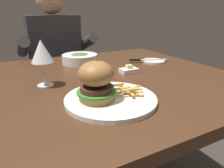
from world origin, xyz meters
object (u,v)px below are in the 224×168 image
at_px(table_knife, 145,60).
at_px(bread_plate, 154,61).
at_px(main_plate, 111,99).
at_px(burger_sandwich, 96,81).
at_px(wine_glass, 42,52).
at_px(butter_dish, 129,70).
at_px(diner_person, 57,72).
at_px(soup_bowl, 81,58).

bearing_deg(table_knife, bread_plate, -19.68).
xyz_separation_m(main_plate, burger_sandwich, (-0.05, 0.00, 0.07)).
bearing_deg(wine_glass, main_plate, -57.04).
xyz_separation_m(main_plate, butter_dish, (0.21, 0.24, 0.00)).
height_order(main_plate, bread_plate, main_plate).
height_order(main_plate, burger_sandwich, burger_sandwich).
relative_size(butter_dish, diner_person, 0.07).
height_order(bread_plate, diner_person, diner_person).
bearing_deg(bread_plate, table_knife, 160.32).
relative_size(burger_sandwich, soup_bowl, 0.69).
relative_size(table_knife, diner_person, 0.18).
bearing_deg(diner_person, main_plate, -92.58).
height_order(butter_dish, soup_bowl, soup_bowl).
bearing_deg(wine_glass, burger_sandwich, -64.92).
bearing_deg(table_knife, butter_dish, -144.42).
bearing_deg(diner_person, table_knife, -61.28).
distance_m(table_knife, soup_bowl, 0.35).
xyz_separation_m(burger_sandwich, butter_dish, (0.26, 0.23, -0.06)).
bearing_deg(main_plate, bread_plate, 38.11).
xyz_separation_m(table_knife, soup_bowl, (-0.32, 0.15, 0.01)).
bearing_deg(butter_dish, soup_bowl, 116.29).
bearing_deg(burger_sandwich, table_knife, 39.25).
bearing_deg(bread_plate, wine_glass, -169.77).
xyz_separation_m(burger_sandwich, diner_person, (0.09, 1.00, -0.25)).
bearing_deg(butter_dish, diner_person, 102.32).
relative_size(wine_glass, diner_person, 0.15).
relative_size(wine_glass, bread_plate, 1.42).
distance_m(bread_plate, diner_person, 0.79).
xyz_separation_m(butter_dish, soup_bowl, (-0.14, 0.28, 0.01)).
relative_size(table_knife, soup_bowl, 1.09).
bearing_deg(soup_bowl, main_plate, -98.64).
relative_size(burger_sandwich, diner_person, 0.11).
distance_m(main_plate, burger_sandwich, 0.08).
height_order(main_plate, table_knife, table_knife).
height_order(bread_plate, butter_dish, butter_dish).
distance_m(main_plate, table_knife, 0.54).
bearing_deg(wine_glass, bread_plate, 10.23).
relative_size(bread_plate, soup_bowl, 0.64).
bearing_deg(main_plate, butter_dish, 47.63).
bearing_deg(wine_glass, soup_bowl, 49.22).
bearing_deg(table_knife, burger_sandwich, -140.75).
bearing_deg(bread_plate, main_plate, -141.89).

